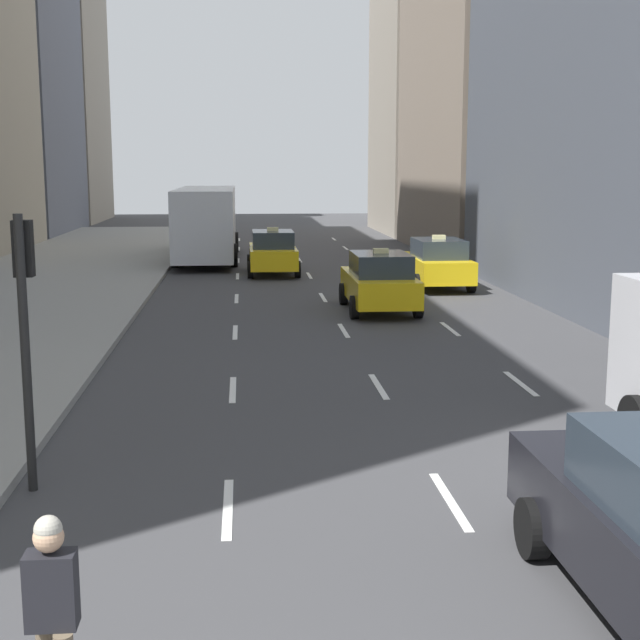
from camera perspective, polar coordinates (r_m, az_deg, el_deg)
sidewalk_left at (r=30.63m, az=-18.18°, el=1.56°), size 8.00×66.00×0.15m
lane_markings at (r=25.99m, az=0.78°, el=0.51°), size 5.72×56.00×0.01m
taxi_lead at (r=31.48m, az=7.51°, el=3.64°), size 2.02×4.40×1.87m
taxi_second at (r=26.12m, az=3.83°, el=2.47°), size 2.02×4.40×1.87m
taxi_third at (r=35.32m, az=-3.04°, el=4.36°), size 2.02×4.40×1.87m
city_bus at (r=41.25m, az=-7.27°, el=6.33°), size 2.80×11.61×3.25m
skateboarder at (r=7.01m, az=-16.72°, el=-17.84°), size 0.36×0.80×1.75m
traffic_light_pole at (r=11.94m, az=-18.38°, el=0.78°), size 0.24×0.42×3.60m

